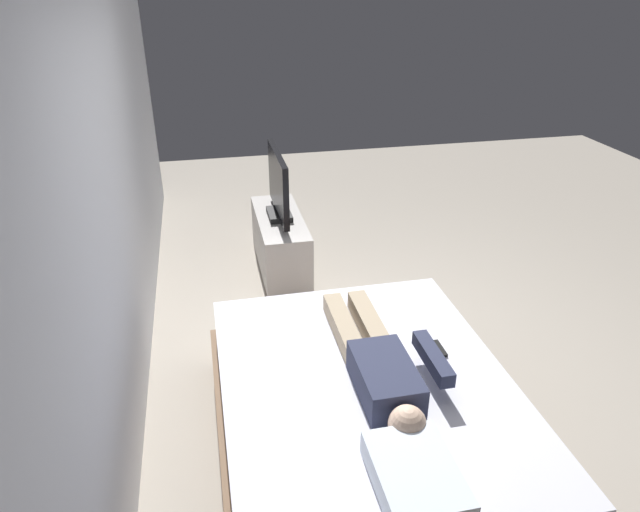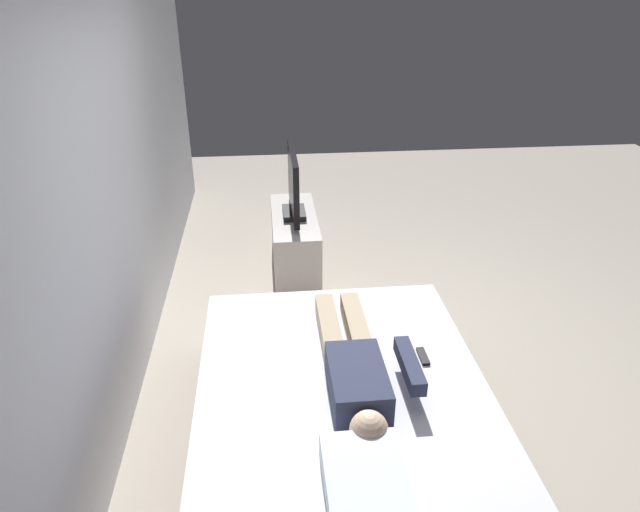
{
  "view_description": "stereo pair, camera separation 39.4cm",
  "coord_description": "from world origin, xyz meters",
  "px_view_note": "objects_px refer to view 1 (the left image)",
  "views": [
    {
      "loc": [
        -3.12,
        1.2,
        2.49
      ],
      "look_at": [
        0.32,
        0.46,
        0.69
      ],
      "focal_mm": 31.73,
      "sensor_mm": 36.0,
      "label": 1
    },
    {
      "loc": [
        -3.18,
        0.82,
        2.49
      ],
      "look_at": [
        0.32,
        0.46,
        0.69
      ],
      "focal_mm": 31.73,
      "sensor_mm": 36.0,
      "label": 2
    }
  ],
  "objects_px": {
    "bed": "(366,421)",
    "tv": "(278,187)",
    "person": "(380,364)",
    "remote": "(439,349)",
    "pillow": "(415,477)",
    "tv_stand": "(280,242)"
  },
  "relations": [
    {
      "from": "remote",
      "to": "tv",
      "type": "relative_size",
      "value": 0.17
    },
    {
      "from": "remote",
      "to": "tv_stand",
      "type": "xyz_separation_m",
      "value": [
        2.2,
        0.59,
        -0.3
      ]
    },
    {
      "from": "bed",
      "to": "tv",
      "type": "xyz_separation_m",
      "value": [
        2.38,
        0.11,
        0.52
      ]
    },
    {
      "from": "person",
      "to": "remote",
      "type": "relative_size",
      "value": 8.4
    },
    {
      "from": "bed",
      "to": "person",
      "type": "bearing_deg",
      "value": -68.66
    },
    {
      "from": "person",
      "to": "tv",
      "type": "distance_m",
      "value": 2.36
    },
    {
      "from": "pillow",
      "to": "tv_stand",
      "type": "xyz_separation_m",
      "value": [
        3.07,
        0.11,
        -0.35
      ]
    },
    {
      "from": "tv_stand",
      "to": "tv",
      "type": "relative_size",
      "value": 1.25
    },
    {
      "from": "bed",
      "to": "person",
      "type": "xyz_separation_m",
      "value": [
        0.03,
        -0.07,
        0.36
      ]
    },
    {
      "from": "bed",
      "to": "tv",
      "type": "relative_size",
      "value": 2.3
    },
    {
      "from": "pillow",
      "to": "person",
      "type": "bearing_deg",
      "value": -5.84
    },
    {
      "from": "bed",
      "to": "tv",
      "type": "bearing_deg",
      "value": 2.76
    },
    {
      "from": "pillow",
      "to": "remote",
      "type": "bearing_deg",
      "value": -28.73
    },
    {
      "from": "bed",
      "to": "tv",
      "type": "distance_m",
      "value": 2.44
    },
    {
      "from": "pillow",
      "to": "person",
      "type": "relative_size",
      "value": 0.38
    },
    {
      "from": "person",
      "to": "tv_stand",
      "type": "relative_size",
      "value": 1.15
    },
    {
      "from": "remote",
      "to": "tv",
      "type": "height_order",
      "value": "tv"
    },
    {
      "from": "bed",
      "to": "pillow",
      "type": "xyz_separation_m",
      "value": [
        -0.69,
        0.0,
        0.34
      ]
    },
    {
      "from": "pillow",
      "to": "tv_stand",
      "type": "distance_m",
      "value": 3.09
    },
    {
      "from": "pillow",
      "to": "remote",
      "type": "distance_m",
      "value": 1.0
    },
    {
      "from": "bed",
      "to": "remote",
      "type": "relative_size",
      "value": 13.51
    },
    {
      "from": "person",
      "to": "remote",
      "type": "distance_m",
      "value": 0.44
    }
  ]
}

